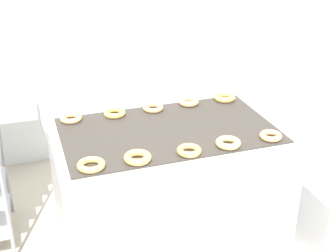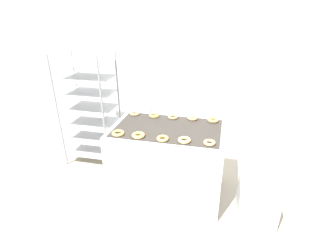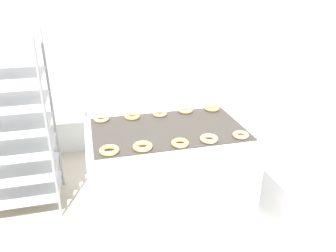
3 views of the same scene
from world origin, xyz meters
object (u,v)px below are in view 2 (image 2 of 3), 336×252
object	(u,v)px
fryer_machine	(168,161)
donut_far_leftmost	(135,113)
donut_near_center	(163,138)
donut_near_right	(184,140)
donut_far_center	(173,117)
donut_far_right	(193,118)
donut_near_leftmost	(118,133)
baking_rack_cart	(90,109)
donut_far_left	(154,115)
glaze_bin	(257,202)
donut_near_rightmost	(209,143)
donut_near_left	(138,135)
donut_far_rightmost	(213,120)

from	to	relation	value
fryer_machine	donut_far_leftmost	bearing A→B (deg)	149.82
donut_near_center	donut_near_right	world-z (taller)	donut_near_right
donut_far_center	donut_far_right	world-z (taller)	donut_far_right
fryer_machine	donut_near_center	distance (m)	0.53
donut_near_leftmost	donut_near_center	xyz separation A→B (m)	(0.48, -0.01, -0.00)
baking_rack_cart	donut_far_left	distance (m)	1.03
glaze_bin	donut_near_rightmost	bearing A→B (deg)	-174.75
donut_near_rightmost	donut_far_center	bearing A→B (deg)	130.72
donut_near_leftmost	fryer_machine	bearing A→B (deg)	30.49
donut_far_leftmost	donut_near_left	bearing A→B (deg)	-67.12
donut_near_leftmost	donut_far_rightmost	xyz separation A→B (m)	(0.93, 0.56, 0.00)
donut_near_center	donut_far_center	xyz separation A→B (m)	(-0.01, 0.56, -0.00)
donut_far_center	donut_far_right	size ratio (longest dim) A/B	0.98
donut_near_leftmost	donut_near_right	xyz separation A→B (m)	(0.69, -0.00, 0.00)
donut_near_left	donut_far_left	world-z (taller)	donut_near_left
donut_near_rightmost	donut_far_rightmost	size ratio (longest dim) A/B	0.89
donut_far_leftmost	donut_far_right	distance (m)	0.71
baking_rack_cart	donut_far_leftmost	distance (m)	0.79
fryer_machine	glaze_bin	size ratio (longest dim) A/B	2.81
donut_far_leftmost	donut_near_right	bearing A→B (deg)	-38.18
donut_far_leftmost	donut_far_left	distance (m)	0.25
baking_rack_cart	donut_far_leftmost	xyz separation A→B (m)	(0.74, -0.25, 0.09)
donut_near_center	donut_near_rightmost	distance (m)	0.46
baking_rack_cart	donut_far_right	distance (m)	1.47
donut_near_rightmost	donut_far_leftmost	xyz separation A→B (m)	(-0.95, 0.55, -0.00)
donut_far_right	baking_rack_cart	bearing A→B (deg)	170.80
baking_rack_cart	donut_near_left	bearing A→B (deg)	-39.50
fryer_machine	donut_near_left	world-z (taller)	donut_near_left
baking_rack_cart	donut_far_left	world-z (taller)	baking_rack_cart
donut_near_left	donut_near_right	xyz separation A→B (m)	(0.47, 0.00, -0.00)
glaze_bin	donut_far_leftmost	xyz separation A→B (m)	(-1.48, 0.50, 0.66)
donut_near_left	donut_far_left	distance (m)	0.55
baking_rack_cart	donut_near_leftmost	bearing A→B (deg)	-46.65
glaze_bin	donut_near_center	distance (m)	1.19
donut_near_right	donut_far_leftmost	bearing A→B (deg)	141.82
baking_rack_cart	donut_far_center	distance (m)	1.25
donut_near_leftmost	donut_far_center	xyz separation A→B (m)	(0.46, 0.55, -0.00)
donut_near_left	donut_far_leftmost	bearing A→B (deg)	112.88
donut_far_right	donut_near_leftmost	bearing A→B (deg)	-140.89
baking_rack_cart	glaze_bin	world-z (taller)	baking_rack_cart
donut_near_right	donut_far_left	size ratio (longest dim) A/B	1.02
donut_far_leftmost	donut_far_rightmost	distance (m)	0.95
donut_near_right	donut_far_right	world-z (taller)	donut_far_right
donut_near_rightmost	donut_far_right	distance (m)	0.61
glaze_bin	donut_far_left	distance (m)	1.49
donut_far_center	donut_near_rightmost	bearing A→B (deg)	-49.28
baking_rack_cart	glaze_bin	xyz separation A→B (m)	(2.22, -0.75, -0.57)
fryer_machine	donut_far_left	distance (m)	0.57
donut_near_leftmost	donut_near_rightmost	xyz separation A→B (m)	(0.94, 0.00, -0.00)
baking_rack_cart	donut_near_right	xyz separation A→B (m)	(1.45, -0.80, 0.09)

